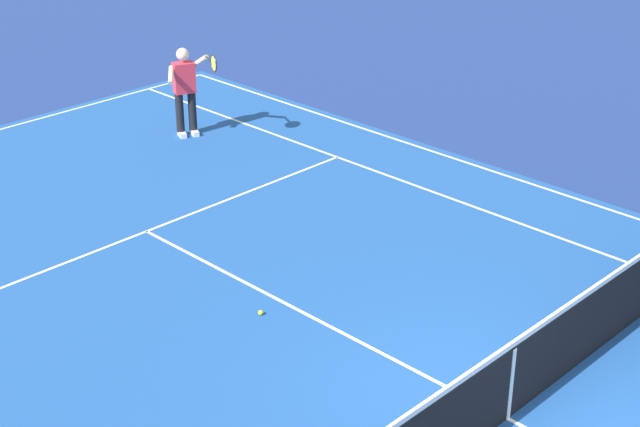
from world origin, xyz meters
The scene contains 6 objects.
ground_plane centered at (0.00, 0.00, 0.00)m, with size 60.00×60.00×0.00m, color navy.
court_slab centered at (0.00, 0.00, 0.00)m, with size 24.20×11.40×0.00m, color #1E4C93.
court_line_markings centered at (0.00, 0.00, 0.00)m, with size 23.85×11.05×0.01m.
tennis_net centered at (0.00, 0.00, 0.49)m, with size 0.10×11.70×1.08m.
tennis_player_near centered at (9.13, -2.97, 0.93)m, with size 1.18×0.74×1.70m.
tennis_ball centered at (3.44, 0.41, 0.03)m, with size 0.07×0.07×0.07m, color #CCE01E.
Camera 1 is at (-4.47, 7.41, 6.41)m, focal length 54.57 mm.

